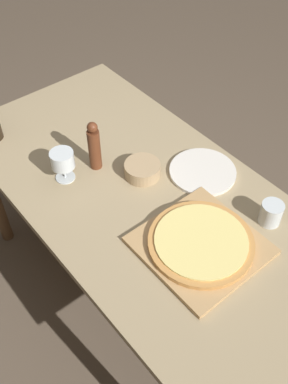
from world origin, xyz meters
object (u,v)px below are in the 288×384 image
(pizza, at_px, (201,242))
(wine_glass, at_px, (62,161))
(pepper_mill, at_px, (94,146))
(small_bowl, at_px, (142,170))

(pizza, relative_size, wine_glass, 2.78)
(wine_glass, bearing_deg, pepper_mill, -9.88)
(pepper_mill, distance_m, small_bowl, 0.20)
(pizza, relative_size, small_bowl, 2.53)
(pizza, relative_size, pepper_mill, 1.65)
(pepper_mill, height_order, wine_glass, pepper_mill)
(pizza, xyz_separation_m, pepper_mill, (-0.04, 0.54, 0.07))
(pizza, distance_m, small_bowl, 0.39)
(wine_glass, relative_size, small_bowl, 0.91)
(pepper_mill, xyz_separation_m, small_bowl, (0.11, -0.15, -0.07))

